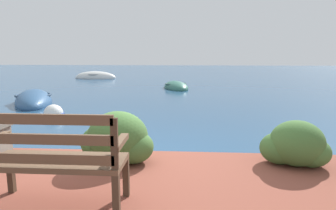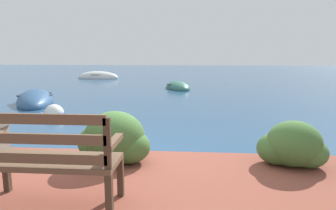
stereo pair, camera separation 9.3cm
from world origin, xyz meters
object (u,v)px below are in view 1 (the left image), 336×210
at_px(park_bench, 55,158).
at_px(mooring_buoy, 54,114).
at_px(rowboat_nearest, 34,101).
at_px(rowboat_far, 96,78).
at_px(rowboat_mid, 176,87).

distance_m(park_bench, mooring_buoy, 5.48).
relative_size(rowboat_nearest, rowboat_far, 1.15).
bearing_deg(park_bench, rowboat_mid, 82.13).
height_order(rowboat_far, mooring_buoy, rowboat_far).
bearing_deg(park_bench, rowboat_far, 101.42).
bearing_deg(rowboat_far, park_bench, -71.35).
height_order(park_bench, mooring_buoy, park_bench).
height_order(rowboat_nearest, rowboat_far, rowboat_far).
xyz_separation_m(rowboat_nearest, rowboat_mid, (4.61, 4.69, -0.01)).
relative_size(rowboat_nearest, mooring_buoy, 5.86).
bearing_deg(rowboat_far, mooring_buoy, -75.15).
relative_size(park_bench, rowboat_far, 0.45).
relative_size(rowboat_mid, rowboat_far, 0.90).
bearing_deg(rowboat_nearest, rowboat_mid, 110.47).
bearing_deg(mooring_buoy, rowboat_far, 102.44).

